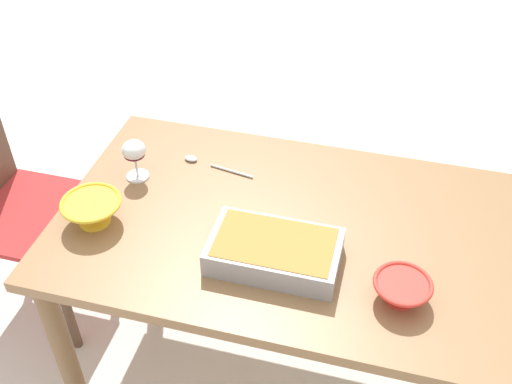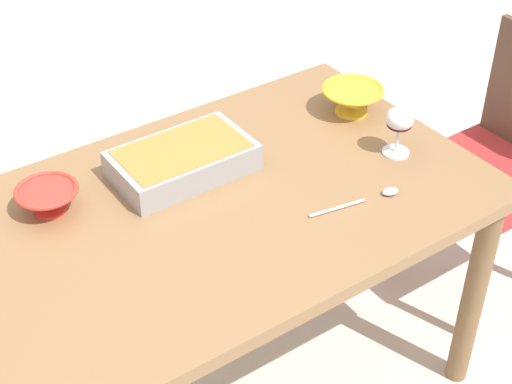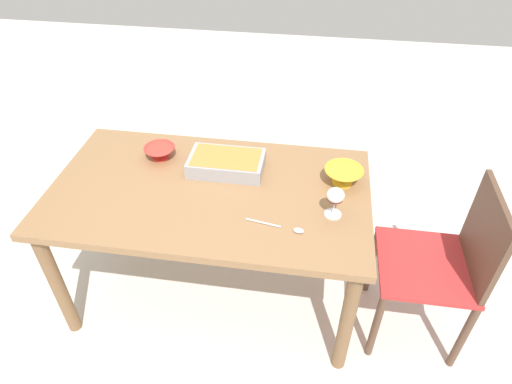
{
  "view_description": "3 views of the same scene",
  "coord_description": "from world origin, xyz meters",
  "views": [
    {
      "loc": [
        0.2,
        -1.29,
        1.97
      ],
      "look_at": [
        -0.16,
        0.05,
        0.78
      ],
      "focal_mm": 42.51,
      "sensor_mm": 36.0,
      "label": 1
    },
    {
      "loc": [
        0.74,
        1.32,
        1.91
      ],
      "look_at": [
        -0.13,
        0.07,
        0.76
      ],
      "focal_mm": 54.86,
      "sensor_mm": 36.0,
      "label": 2
    },
    {
      "loc": [
        -0.46,
        1.54,
        2.02
      ],
      "look_at": [
        -0.23,
        0.08,
        0.79
      ],
      "focal_mm": 31.14,
      "sensor_mm": 36.0,
      "label": 3
    }
  ],
  "objects": [
    {
      "name": "dining_table",
      "position": [
        0.0,
        0.0,
        0.63
      ],
      "size": [
        1.48,
        0.85,
        0.72
      ],
      "color": "olive",
      "rests_on": "ground_plane"
    },
    {
      "name": "chair",
      "position": [
        -1.1,
        0.08,
        0.49
      ],
      "size": [
        0.42,
        0.44,
        0.88
      ],
      "color": "#B22D2D",
      "rests_on": "ground_plane"
    },
    {
      "name": "wine_glass",
      "position": [
        -0.57,
        0.09,
        0.82
      ],
      "size": [
        0.08,
        0.08,
        0.14
      ],
      "color": "white",
      "rests_on": "dining_table"
    },
    {
      "name": "casserole_dish",
      "position": [
        -0.05,
        -0.16,
        0.76
      ],
      "size": [
        0.36,
        0.21,
        0.08
      ],
      "color": "#99999E",
      "rests_on": "dining_table"
    },
    {
      "name": "mixing_bowl",
      "position": [
        0.3,
        -0.2,
        0.76
      ],
      "size": [
        0.16,
        0.16,
        0.07
      ],
      "color": "red",
      "rests_on": "dining_table"
    },
    {
      "name": "small_bowl",
      "position": [
        -0.61,
        -0.14,
        0.77
      ],
      "size": [
        0.18,
        0.18,
        0.08
      ],
      "color": "yellow",
      "rests_on": "dining_table"
    },
    {
      "name": "serving_spoon",
      "position": [
        -0.38,
        0.21,
        0.73
      ],
      "size": [
        0.25,
        0.06,
        0.01
      ],
      "color": "silver",
      "rests_on": "dining_table"
    }
  ]
}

